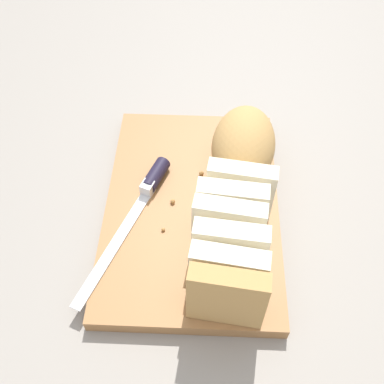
# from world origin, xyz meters

# --- Properties ---
(ground_plane) EXTENTS (3.00, 3.00, 0.00)m
(ground_plane) POSITION_xyz_m (0.00, 0.00, 0.00)
(ground_plane) COLOR gray
(cutting_board) EXTENTS (0.40, 0.27, 0.02)m
(cutting_board) POSITION_xyz_m (0.00, 0.00, 0.01)
(cutting_board) COLOR #9E6B3D
(cutting_board) RESTS_ON ground_plane
(bread_loaf) EXTENTS (0.36, 0.14, 0.10)m
(bread_loaf) POSITION_xyz_m (0.01, 0.07, 0.07)
(bread_loaf) COLOR tan
(bread_loaf) RESTS_ON cutting_board
(bread_knife) EXTENTS (0.26, 0.12, 0.02)m
(bread_knife) POSITION_xyz_m (-0.02, -0.07, 0.03)
(bread_knife) COLOR silver
(bread_knife) RESTS_ON cutting_board
(crumb_near_knife) EXTENTS (0.01, 0.01, 0.01)m
(crumb_near_knife) POSITION_xyz_m (-0.06, 0.01, 0.03)
(crumb_near_knife) COLOR #A8753D
(crumb_near_knife) RESTS_ON cutting_board
(crumb_near_loaf) EXTENTS (0.01, 0.01, 0.01)m
(crumb_near_loaf) POSITION_xyz_m (-0.00, -0.03, 0.03)
(crumb_near_loaf) COLOR #A8753D
(crumb_near_loaf) RESTS_ON cutting_board
(crumb_stray_left) EXTENTS (0.01, 0.01, 0.01)m
(crumb_stray_left) POSITION_xyz_m (-0.04, 0.07, 0.03)
(crumb_stray_left) COLOR #A8753D
(crumb_stray_left) RESTS_ON cutting_board
(crumb_stray_right) EXTENTS (0.01, 0.01, 0.01)m
(crumb_stray_right) POSITION_xyz_m (0.05, -0.04, 0.03)
(crumb_stray_right) COLOR #A8753D
(crumb_stray_right) RESTS_ON cutting_board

